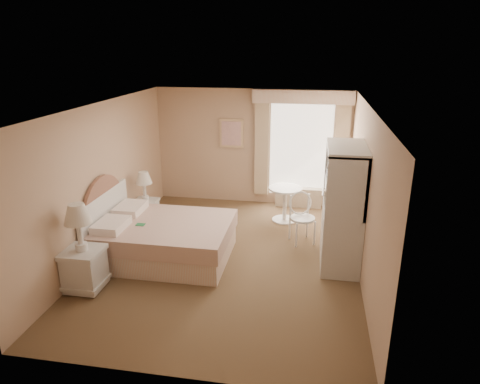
% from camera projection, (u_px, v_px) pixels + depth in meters
% --- Properties ---
extents(room, '(4.21, 5.51, 2.51)m').
position_uv_depth(room, '(227.00, 187.00, 6.72)').
color(room, brown).
rests_on(room, ground).
extents(window, '(2.05, 0.22, 2.51)m').
position_uv_depth(window, '(301.00, 146.00, 8.99)').
color(window, white).
rests_on(window, room).
extents(framed_art, '(0.52, 0.04, 0.62)m').
position_uv_depth(framed_art, '(231.00, 133.00, 9.22)').
color(framed_art, '#D4AF83').
rests_on(framed_art, room).
extents(bed, '(2.13, 1.65, 1.46)m').
position_uv_depth(bed, '(159.00, 237.00, 7.05)').
color(bed, '#D9AA8D').
rests_on(bed, room).
extents(nightstand_near, '(0.53, 0.53, 1.29)m').
position_uv_depth(nightstand_near, '(83.00, 258.00, 6.07)').
color(nightstand_near, silver).
rests_on(nightstand_near, room).
extents(nightstand_far, '(0.44, 0.44, 1.07)m').
position_uv_depth(nightstand_far, '(146.00, 206.00, 8.29)').
color(nightstand_far, silver).
rests_on(nightstand_far, room).
extents(round_table, '(0.66, 0.66, 0.70)m').
position_uv_depth(round_table, '(285.00, 199.00, 8.49)').
color(round_table, white).
rests_on(round_table, room).
extents(cafe_chair, '(0.58, 0.58, 0.91)m').
position_uv_depth(cafe_chair, '(301.00, 213.00, 7.58)').
color(cafe_chair, white).
rests_on(cafe_chair, room).
extents(armoire, '(0.58, 1.17, 1.94)m').
position_uv_depth(armoire, '(342.00, 217.00, 6.72)').
color(armoire, silver).
rests_on(armoire, room).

